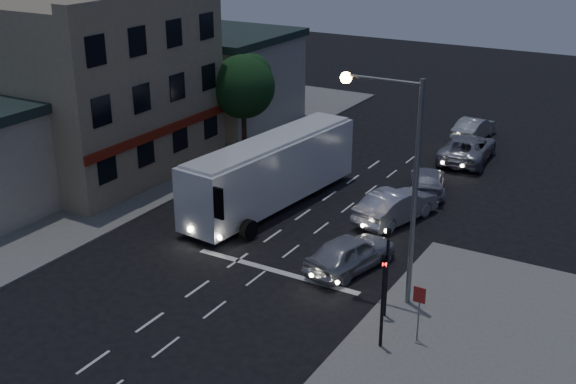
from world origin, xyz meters
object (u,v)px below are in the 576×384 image
Objects in this scene: streetlight at (400,166)px; street_tree at (243,84)px; car_sedan_b at (427,181)px; car_sedan_a at (396,206)px; tour_bus at (272,170)px; regulatory_sign at (419,305)px; traffic_signal_main at (387,262)px; car_suv at (350,252)px; car_sedan_c at (468,148)px; car_extra at (474,128)px; traffic_signal_side at (383,289)px.

street_tree is at bearing 140.49° from streetlight.
street_tree is at bearing -22.79° from car_sedan_b.
tour_bus is at bearing 26.51° from car_sedan_a.
car_sedan_a is 4.62m from car_sedan_b.
regulatory_sign is at bearing -41.08° from street_tree.
streetlight is at bearing 100.20° from traffic_signal_main.
car_sedan_b is 1.13× the size of traffic_signal_main.
traffic_signal_main is 3.61m from streetlight.
car_sedan_c is at bearing -75.80° from car_suv.
regulatory_sign is (4.60, -4.04, 0.80)m from car_suv.
tour_bus is at bearing 142.01° from traffic_signal_main.
traffic_signal_main reaches higher than regulatory_sign.
car_sedan_c is 20.12m from traffic_signal_main.
car_extra is 1.10× the size of traffic_signal_main.
car_suv is 6.17m from regulatory_sign.
car_sedan_b is 13.41m from streetlight.
traffic_signal_side is at bearing -70.51° from traffic_signal_main.
regulatory_sign reaches higher than car_sedan_a.
car_sedan_b is (6.43, 5.97, -1.32)m from tour_bus.
streetlight is (2.65, -1.60, 4.93)m from car_suv.
car_suv is 0.52× the size of streetlight.
traffic_signal_main is 21.38m from street_tree.
street_tree reaches higher than car_suv.
traffic_signal_main is 0.46× the size of streetlight.
street_tree is (-12.63, 5.38, 3.67)m from car_sedan_a.
tour_bus is 2.08× the size of car_sedan_c.
car_extra is at bearing 99.83° from traffic_signal_side.
car_sedan_a is at bearing 111.41° from streetlight.
streetlight is (3.64, -23.11, 4.99)m from car_extra.
car_sedan_b is at bearing 103.32° from traffic_signal_main.
tour_bus is 2.97× the size of traffic_signal_main.
car_extra is (-0.70, 11.05, 0.07)m from car_sedan_b.
regulatory_sign is (5.59, -25.55, 0.85)m from car_extra.
car_suv is 1.15× the size of traffic_signal_main.
car_sedan_c is at bearing -76.77° from car_sedan_a.
regulatory_sign is (1.00, 0.96, -0.82)m from traffic_signal_side.
traffic_signal_side is 4.84m from streetlight.
street_tree is (-11.92, -10.29, 3.75)m from car_extra.
car_extra is 1.10× the size of traffic_signal_side.
car_sedan_b is at bearing 48.78° from tour_bus.
regulatory_sign is at bearing -30.84° from traffic_signal_main.
car_suv is 6.37m from traffic_signal_side.
traffic_signal_side is 0.66× the size of street_tree.
car_suv is 16.82m from car_sedan_c.
traffic_signal_side is at bearing -44.50° from street_tree.
car_sedan_c is 2.66× the size of regulatory_sign.
traffic_signal_main is at bearing -42.03° from street_tree.
tour_bus is 1.97× the size of street_tree.
streetlight is (2.65, -18.42, 4.92)m from car_sedan_c.
streetlight reaches higher than car_sedan_b.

